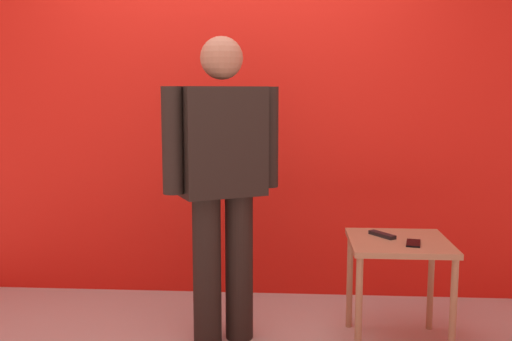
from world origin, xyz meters
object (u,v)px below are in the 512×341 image
standing_person (222,175)px  tv_remote (382,235)px  cell_phone (413,243)px  side_table (399,256)px

standing_person → tv_remote: standing_person is taller
standing_person → cell_phone: size_ratio=11.66×
standing_person → side_table: bearing=-0.3°
standing_person → side_table: 1.05m
side_table → standing_person: bearing=179.7°
tv_remote → side_table: bearing=-77.2°
cell_phone → tv_remote: size_ratio=0.85×
standing_person → tv_remote: size_ratio=9.88×
cell_phone → side_table: bearing=138.3°
standing_person → tv_remote: 0.94m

